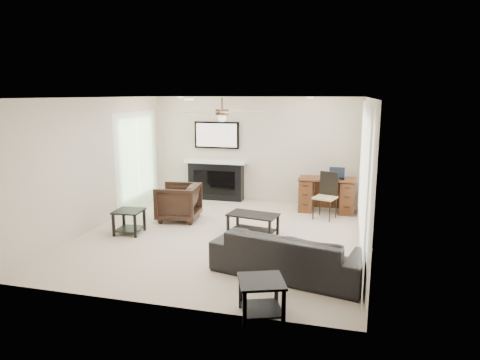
{
  "coord_description": "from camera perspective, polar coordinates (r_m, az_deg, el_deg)",
  "views": [
    {
      "loc": [
        2.23,
        -7.22,
        2.56
      ],
      "look_at": [
        0.33,
        0.1,
        1.04
      ],
      "focal_mm": 32.0,
      "sensor_mm": 36.0,
      "label": 1
    }
  ],
  "objects": [
    {
      "name": "room_shell",
      "position": [
        7.63,
        -1.06,
        4.79
      ],
      "size": [
        5.5,
        5.54,
        2.52
      ],
      "color": "beige",
      "rests_on": "ground"
    },
    {
      "name": "sofa",
      "position": [
        6.24,
        6.6,
        -9.71
      ],
      "size": [
        2.33,
        1.33,
        0.64
      ],
      "primitive_type": "imported",
      "rotation": [
        0.0,
        0.0,
        2.92
      ],
      "color": "black",
      "rests_on": "ground"
    },
    {
      "name": "armchair",
      "position": [
        8.89,
        -8.22,
        -2.95
      ],
      "size": [
        0.91,
        0.89,
        0.75
      ],
      "primitive_type": "imported",
      "rotation": [
        0.0,
        0.0,
        -1.46
      ],
      "color": "black",
      "rests_on": "ground"
    },
    {
      "name": "coffee_table",
      "position": [
        7.92,
        1.73,
        -5.94
      ],
      "size": [
        0.97,
        0.65,
        0.4
      ],
      "primitive_type": "cube",
      "rotation": [
        0.0,
        0.0,
        -0.18
      ],
      "color": "black",
      "rests_on": "ground"
    },
    {
      "name": "end_table_near",
      "position": [
        5.18,
        2.85,
        -15.44
      ],
      "size": [
        0.67,
        0.67,
        0.45
      ],
      "primitive_type": "cube",
      "rotation": [
        0.0,
        0.0,
        0.36
      ],
      "color": "black",
      "rests_on": "ground"
    },
    {
      "name": "end_table_left",
      "position": [
        8.25,
        -14.56,
        -5.42
      ],
      "size": [
        0.53,
        0.53,
        0.45
      ],
      "primitive_type": "cube",
      "rotation": [
        0.0,
        0.0,
        0.07
      ],
      "color": "black",
      "rests_on": "ground"
    },
    {
      "name": "fireplace_unit",
      "position": [
        10.42,
        -3.29,
        2.51
      ],
      "size": [
        1.52,
        0.34,
        1.91
      ],
      "primitive_type": "cube",
      "color": "black",
      "rests_on": "ground"
    },
    {
      "name": "desk",
      "position": [
        9.59,
        11.46,
        -1.97
      ],
      "size": [
        1.22,
        0.56,
        0.76
      ],
      "primitive_type": "cube",
      "color": "#3C1B0F",
      "rests_on": "ground"
    },
    {
      "name": "desk_chair",
      "position": [
        9.03,
        11.28,
        -2.11
      ],
      "size": [
        0.54,
        0.55,
        0.97
      ],
      "primitive_type": "cube",
      "rotation": [
        0.0,
        0.0,
        -0.32
      ],
      "color": "black",
      "rests_on": "ground"
    },
    {
      "name": "laptop",
      "position": [
        9.47,
        12.78,
        0.86
      ],
      "size": [
        0.33,
        0.24,
        0.23
      ],
      "primitive_type": "cube",
      "color": "black",
      "rests_on": "desk"
    }
  ]
}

